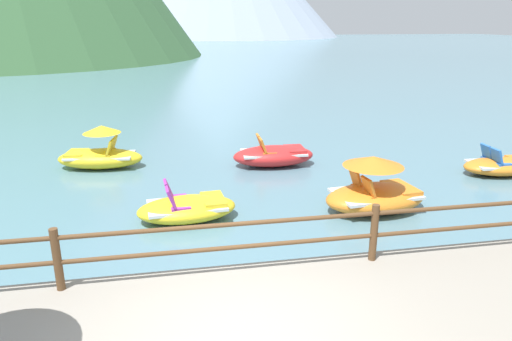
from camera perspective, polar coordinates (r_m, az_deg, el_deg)
name	(u,v)px	position (r m, az deg, el deg)	size (l,w,h in m)	color
ground_plane	(174,67)	(44.94, -9.91, 12.31)	(200.00, 200.00, 0.00)	slate
dock_railing	(225,239)	(7.06, -3.81, -8.32)	(23.92, 0.12, 0.95)	brown
pedal_boat_0	(100,154)	(14.25, -18.47, 1.88)	(2.54, 1.43, 1.25)	yellow
pedal_boat_1	(187,208)	(10.14, -8.36, -4.55)	(2.19, 1.36, 0.83)	yellow
pedal_boat_2	(274,155)	(13.77, 2.18, 1.87)	(2.41, 1.25, 0.90)	red
pedal_boat_4	(501,166)	(14.68, 27.73, 0.54)	(2.19, 1.23, 0.81)	orange
pedal_boat_5	(375,192)	(10.79, 14.34, -2.53)	(2.47, 1.64, 1.27)	orange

